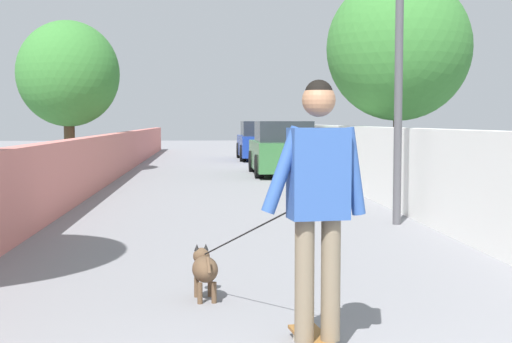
# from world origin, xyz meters

# --- Properties ---
(ground_plane) EXTENTS (80.00, 80.00, 0.00)m
(ground_plane) POSITION_xyz_m (14.00, 0.00, 0.00)
(ground_plane) COLOR gray
(wall_left) EXTENTS (48.00, 0.30, 1.20)m
(wall_left) POSITION_xyz_m (12.00, 2.94, 0.60)
(wall_left) COLOR #CC726B
(wall_left) RESTS_ON ground
(fence_right) EXTENTS (48.00, 0.30, 1.43)m
(fence_right) POSITION_xyz_m (12.00, -2.94, 0.71)
(fence_right) COLOR white
(fence_right) RESTS_ON ground
(tree_right_near) EXTENTS (3.16, 3.16, 4.74)m
(tree_right_near) POSITION_xyz_m (13.00, -3.80, 3.14)
(tree_right_near) COLOR #473523
(tree_right_near) RESTS_ON ground
(tree_left_far) EXTENTS (3.01, 3.01, 4.51)m
(tree_left_far) POSITION_xyz_m (19.00, 4.48, 2.93)
(tree_left_far) COLOR #473523
(tree_left_far) RESTS_ON ground
(lamp_post) EXTENTS (0.36, 0.36, 4.17)m
(lamp_post) POSITION_xyz_m (7.89, -2.39, 2.86)
(lamp_post) COLOR #4C4C51
(lamp_post) RESTS_ON ground
(skateboard) EXTENTS (0.82, 0.30, 0.08)m
(skateboard) POSITION_xyz_m (2.16, -0.27, 0.07)
(skateboard) COLOR brown
(skateboard) RESTS_ON ground
(person_skateboarder) EXTENTS (0.27, 0.72, 1.73)m
(person_skateboarder) POSITION_xyz_m (2.16, -0.27, 1.10)
(person_skateboarder) COLOR #726651
(person_skateboarder) RESTS_ON skateboard
(dog) EXTENTS (1.78, 0.88, 1.06)m
(dog) POSITION_xyz_m (3.64, 0.47, 0.27)
(dog) COLOR brown
(dog) RESTS_ON ground
(car_near) EXTENTS (4.04, 1.80, 1.54)m
(car_near) POSITION_xyz_m (17.80, -1.79, 0.71)
(car_near) COLOR #336B38
(car_near) RESTS_ON ground
(car_far) EXTENTS (4.36, 1.80, 1.54)m
(car_far) POSITION_xyz_m (25.84, -1.79, 0.72)
(car_far) COLOR navy
(car_far) RESTS_ON ground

